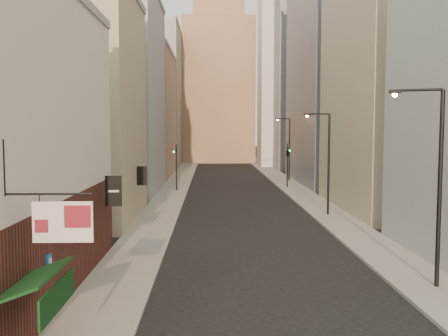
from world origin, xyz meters
TOP-DOWN VIEW (x-y plane):
  - sidewalk_left at (-6.50, 55.00)m, footprint 3.00×140.00m
  - sidewalk_right at (6.50, 55.00)m, footprint 3.00×140.00m
  - left_bldg_beige at (-12.00, 26.00)m, footprint 8.00×12.00m
  - left_bldg_grey at (-12.00, 42.00)m, footprint 8.00×16.00m
  - left_bldg_tan at (-12.00, 60.00)m, footprint 8.00×18.00m
  - left_bldg_wingrid at (-12.00, 80.00)m, footprint 8.00×20.00m
  - right_bldg_beige at (12.00, 30.00)m, footprint 8.00×16.00m
  - right_bldg_wingrid at (12.00, 50.00)m, footprint 8.00×20.00m
  - highrise at (18.00, 78.00)m, footprint 21.00×23.00m
  - clock_tower at (-1.00, 92.00)m, footprint 14.00×14.00m
  - white_tower at (10.00, 78.00)m, footprint 8.00×8.00m
  - streetlamp_near at (6.53, 9.75)m, footprint 2.04×0.99m
  - streetlamp_mid at (6.11, 26.97)m, footprint 2.04×0.37m
  - streetlamp_far at (7.08, 51.76)m, footprint 1.95×0.98m
  - traffic_light_left at (-6.20, 42.39)m, footprint 0.57×0.48m
  - traffic_light_right at (5.97, 44.93)m, footprint 0.65×0.64m

SIDE VIEW (x-z plane):
  - sidewalk_left at x=-6.50m, z-range 0.00..0.15m
  - sidewalk_right at x=6.50m, z-range 0.00..0.15m
  - traffic_light_left at x=-6.20m, z-range 1.02..6.02m
  - traffic_light_right at x=5.97m, z-range 1.34..6.34m
  - streetlamp_mid at x=6.11m, z-range 0.55..8.33m
  - streetlamp_far at x=7.08m, z-range 0.56..8.49m
  - streetlamp_near at x=6.53m, z-range 0.59..8.83m
  - left_bldg_beige at x=-12.00m, z-range 0.00..16.00m
  - left_bldg_tan at x=-12.00m, z-range 0.00..17.00m
  - left_bldg_grey at x=-12.00m, z-range 0.00..20.00m
  - right_bldg_beige at x=12.00m, z-range 0.00..20.00m
  - left_bldg_wingrid at x=-12.00m, z-range 0.00..24.00m
  - right_bldg_wingrid at x=12.00m, z-range 0.00..26.00m
  - clock_tower at x=-1.00m, z-range -4.82..40.08m
  - white_tower at x=10.00m, z-range -2.14..39.36m
  - highrise at x=18.00m, z-range 0.06..51.26m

